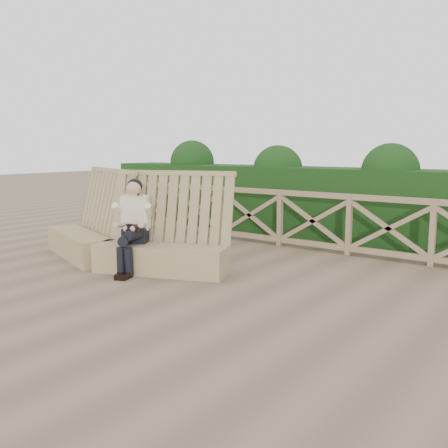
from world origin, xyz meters
The scene contains 5 objects.
ground centered at (0.00, 0.00, 0.00)m, with size 60.00×60.00×0.00m, color brown.
bench centered at (-1.99, 0.55, 0.39)m, with size 4.03×1.43×1.57m.
woman centered at (-1.45, 0.35, 0.77)m, with size 0.68×0.93×1.45m.
guardrail centered at (0.00, 3.50, 0.55)m, with size 10.10×0.09×1.10m.
hedge centered at (0.00, 4.70, 0.75)m, with size 12.00×1.20×1.50m, color black.
Camera 1 is at (4.26, -4.85, 1.92)m, focal length 40.00 mm.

